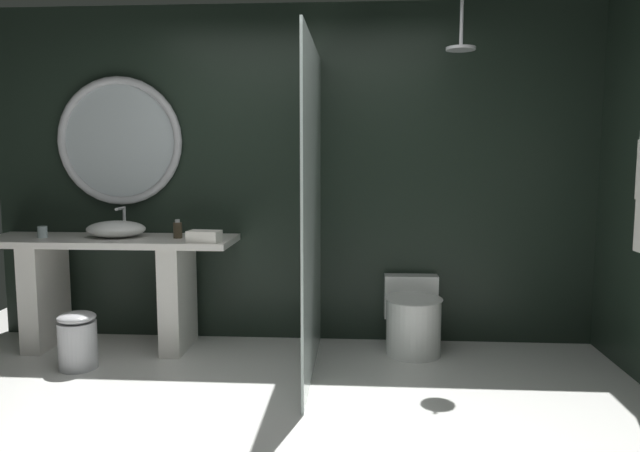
# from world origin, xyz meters

# --- Properties ---
(ground_plane) EXTENTS (5.76, 5.76, 0.00)m
(ground_plane) POSITION_xyz_m (0.00, 0.00, 0.00)
(ground_plane) COLOR silver
(back_wall_panel) EXTENTS (4.80, 0.10, 2.60)m
(back_wall_panel) POSITION_xyz_m (0.00, 1.90, 1.30)
(back_wall_panel) COLOR black
(back_wall_panel) RESTS_ON ground_plane
(vanity_counter) EXTENTS (1.88, 0.59, 0.84)m
(vanity_counter) POSITION_xyz_m (-1.38, 1.54, 0.53)
(vanity_counter) COLOR silver
(vanity_counter) RESTS_ON ground_plane
(vessel_sink) EXTENTS (0.44, 0.36, 0.22)m
(vessel_sink) POSITION_xyz_m (-1.32, 1.55, 0.91)
(vessel_sink) COLOR white
(vessel_sink) RESTS_ON vanity_counter
(tumbler_cup) EXTENTS (0.07, 0.07, 0.09)m
(tumbler_cup) POSITION_xyz_m (-1.86, 1.49, 0.89)
(tumbler_cup) COLOR silver
(tumbler_cup) RESTS_ON vanity_counter
(soap_dispenser) EXTENTS (0.06, 0.06, 0.14)m
(soap_dispenser) POSITION_xyz_m (-0.85, 1.54, 0.91)
(soap_dispenser) COLOR #3D3323
(soap_dispenser) RESTS_ON vanity_counter
(round_wall_mirror) EXTENTS (1.00, 0.06, 1.00)m
(round_wall_mirror) POSITION_xyz_m (-1.38, 1.81, 1.57)
(round_wall_mirror) COLOR #B7B7BC
(shower_glass_panel) EXTENTS (0.02, 1.43, 2.18)m
(shower_glass_panel) POSITION_xyz_m (0.19, 1.13, 1.09)
(shower_glass_panel) COLOR silver
(shower_glass_panel) RESTS_ON ground_plane
(rain_shower_head) EXTENTS (0.20, 0.20, 0.33)m
(rain_shower_head) POSITION_xyz_m (1.18, 1.44, 2.21)
(rain_shower_head) COLOR #B7B7BC
(toilet) EXTENTS (0.42, 0.60, 0.54)m
(toilet) POSITION_xyz_m (0.90, 1.58, 0.26)
(toilet) COLOR white
(toilet) RESTS_ON ground_plane
(waste_bin) EXTENTS (0.26, 0.26, 0.40)m
(waste_bin) POSITION_xyz_m (-1.42, 1.07, 0.20)
(waste_bin) COLOR #B7B7BC
(waste_bin) RESTS_ON ground_plane
(folded_hand_towel) EXTENTS (0.24, 0.17, 0.08)m
(folded_hand_towel) POSITION_xyz_m (-0.60, 1.34, 0.89)
(folded_hand_towel) COLOR silver
(folded_hand_towel) RESTS_ON vanity_counter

